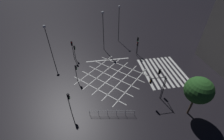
{
  "coord_description": "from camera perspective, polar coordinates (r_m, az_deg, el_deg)",
  "views": [
    {
      "loc": [
        -21.12,
        3.5,
        18.24
      ],
      "look_at": [
        0.0,
        0.0,
        1.58
      ],
      "focal_mm": 24.0,
      "sensor_mm": 36.0,
      "label": 1
    }
  ],
  "objects": [
    {
      "name": "traffic_light_se_main",
      "position": [
        33.81,
        9.74,
        10.45
      ],
      "size": [
        0.39,
        0.36,
        4.13
      ],
      "rotation": [
        0.0,
        0.0,
        3.14
      ],
      "color": "#2D2D30",
      "rests_on": "ground_plane"
    },
    {
      "name": "traffic_light_se_cross",
      "position": [
        33.1,
        9.67,
        9.03
      ],
      "size": [
        0.36,
        0.39,
        3.55
      ],
      "rotation": [
        0.0,
        0.0,
        1.57
      ],
      "color": "#2D2D30",
      "rests_on": "ground_plane"
    },
    {
      "name": "street_lamp_far",
      "position": [
        38.05,
        2.67,
        19.51
      ],
      "size": [
        0.52,
        0.52,
        8.9
      ],
      "color": "#2D2D30",
      "rests_on": "ground_plane"
    },
    {
      "name": "road_markings",
      "position": [
        29.99,
        13.21,
        -0.73
      ],
      "size": [
        14.05,
        20.99,
        0.01
      ],
      "color": "silver",
      "rests_on": "ground_plane"
    },
    {
      "name": "traffic_light_nw_cross",
      "position": [
        21.11,
        -16.08,
        -10.85
      ],
      "size": [
        0.36,
        0.39,
        4.01
      ],
      "rotation": [
        0.0,
        0.0,
        -1.57
      ],
      "color": "#2D2D30",
      "rests_on": "ground_plane"
    },
    {
      "name": "street_lamp_west",
      "position": [
        31.91,
        -23.6,
        11.94
      ],
      "size": [
        0.56,
        0.56,
        7.93
      ],
      "color": "#2D2D30",
      "rests_on": "ground_plane"
    },
    {
      "name": "ground_plane",
      "position": [
        28.12,
        0.0,
        -2.54
      ],
      "size": [
        200.0,
        200.0,
        0.0
      ],
      "primitive_type": "plane",
      "color": "black"
    },
    {
      "name": "pedestrian_railing",
      "position": [
        21.82,
        0.0,
        -15.74
      ],
      "size": [
        1.08,
        6.29,
        1.05
      ],
      "rotation": [
        0.0,
        0.0,
        -1.74
      ],
      "color": "#9EA0A5",
      "rests_on": "ground_plane"
    },
    {
      "name": "traffic_light_ne_cross",
      "position": [
        32.68,
        -14.07,
        7.6
      ],
      "size": [
        0.36,
        0.39,
        3.28
      ],
      "rotation": [
        0.0,
        0.0,
        -1.57
      ],
      "color": "#2D2D30",
      "rests_on": "ground_plane"
    },
    {
      "name": "traffic_light_sw_main",
      "position": [
        24.01,
        18.35,
        -3.11
      ],
      "size": [
        2.48,
        0.36,
        4.41
      ],
      "color": "#2D2D30",
      "rests_on": "ground_plane"
    },
    {
      "name": "street_lamp_east",
      "position": [
        33.57,
        -3.46,
        17.86
      ],
      "size": [
        0.6,
        0.6,
        8.98
      ],
      "color": "#2D2D30",
      "rests_on": "ground_plane"
    },
    {
      "name": "street_tree_near",
      "position": [
        21.93,
        30.12,
        -6.7
      ],
      "size": [
        3.52,
        3.52,
        6.43
      ],
      "color": "brown",
      "rests_on": "ground_plane"
    },
    {
      "name": "traffic_light_ne_main",
      "position": [
        32.23,
        -14.92,
        8.52
      ],
      "size": [
        0.39,
        0.36,
        4.33
      ],
      "rotation": [
        0.0,
        0.0,
        3.14
      ],
      "color": "#2D2D30",
      "rests_on": "ground_plane"
    },
    {
      "name": "traffic_light_median_north",
      "position": [
        26.41,
        -13.51,
        0.1
      ],
      "size": [
        0.36,
        0.39,
        3.49
      ],
      "rotation": [
        0.0,
        0.0,
        -1.57
      ],
      "color": "#2D2D30",
      "rests_on": "ground_plane"
    },
    {
      "name": "traffic_light_sw_cross",
      "position": [
        22.75,
        16.63,
        -4.97
      ],
      "size": [
        0.36,
        2.41,
        4.56
      ],
      "rotation": [
        0.0,
        0.0,
        1.57
      ],
      "color": "#2D2D30",
      "rests_on": "ground_plane"
    }
  ]
}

